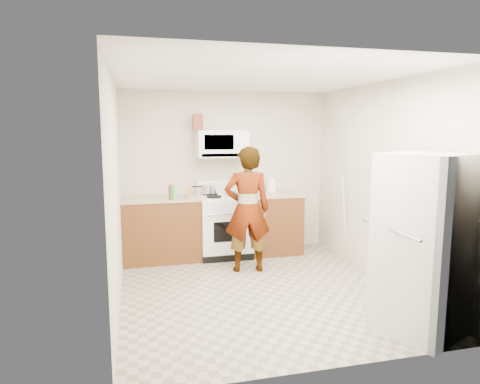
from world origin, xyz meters
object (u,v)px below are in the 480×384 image
object	(u,v)px
fridge	(423,245)
gas_range	(224,224)
microwave	(222,144)
saucepan	(209,189)
kettle	(272,186)
person	(247,209)

from	to	relation	value
fridge	gas_range	bearing A→B (deg)	90.07
microwave	saucepan	size ratio (longest dim) A/B	3.24
gas_range	microwave	world-z (taller)	microwave
kettle	saucepan	xyz separation A→B (m)	(-1.02, -0.04, -0.01)
gas_range	saucepan	xyz separation A→B (m)	(-0.21, 0.15, 0.53)
microwave	kettle	world-z (taller)	microwave
gas_range	fridge	size ratio (longest dim) A/B	0.66
gas_range	fridge	bearing A→B (deg)	-65.89
fridge	saucepan	xyz separation A→B (m)	(-1.50, 3.03, 0.17)
microwave	gas_range	bearing A→B (deg)	-90.00
person	saucepan	size ratio (longest dim) A/B	7.23
person	microwave	bearing A→B (deg)	-72.81
microwave	kettle	xyz separation A→B (m)	(0.81, 0.05, -0.67)
microwave	saucepan	xyz separation A→B (m)	(-0.21, 0.02, -0.68)
microwave	person	bearing A→B (deg)	-79.82
gas_range	kettle	distance (m)	1.00
microwave	fridge	bearing A→B (deg)	-66.81
microwave	person	size ratio (longest dim) A/B	0.45
person	fridge	size ratio (longest dim) A/B	1.00
microwave	fridge	distance (m)	3.38
kettle	gas_range	bearing A→B (deg)	175.90
gas_range	person	world-z (taller)	person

